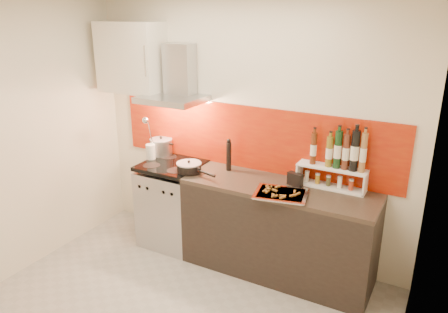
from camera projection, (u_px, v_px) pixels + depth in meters
The scene contains 15 objects.
back_wall at pixel (246, 129), 4.33m from camera, with size 3.40×0.02×2.60m, color silver.
left_wall at pixel (9, 141), 3.95m from camera, with size 0.02×2.80×2.60m, color silver.
right_wall at pixel (411, 230), 2.40m from camera, with size 0.02×2.80×2.60m, color silver.
backsplash at pixel (250, 138), 4.33m from camera, with size 3.00×0.02×0.64m, color #971308.
range_stove at pixel (173, 204), 4.68m from camera, with size 0.60×0.60×0.91m.
counter at pixel (278, 230), 4.14m from camera, with size 1.80×0.60×0.90m.
range_hood at pixel (177, 81), 4.37m from camera, with size 0.62×0.50×0.61m.
upper_cabinet at pixel (132, 57), 4.54m from camera, with size 0.70×0.35×0.72m, color white.
stock_pot at pixel (161, 147), 4.77m from camera, with size 0.24×0.24×0.21m.
saute_pan at pixel (190, 167), 4.30m from camera, with size 0.47×0.25×0.11m.
utensil_jar at pixel (150, 147), 4.62m from camera, with size 0.10×0.15×0.48m.
pepper_mill at pixel (229, 155), 4.33m from camera, with size 0.05×0.05×0.33m.
step_shelf at pixel (338, 162), 3.85m from camera, with size 0.62×0.17×0.56m.
caddy_box at pixel (295, 179), 3.99m from camera, with size 0.14×0.06×0.12m, color black.
baking_tray at pixel (281, 194), 3.80m from camera, with size 0.51×0.43×0.03m.
Camera 1 is at (1.82, -2.37, 2.48)m, focal length 35.00 mm.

